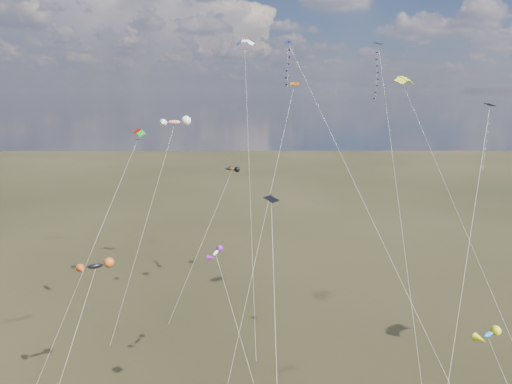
{
  "coord_description": "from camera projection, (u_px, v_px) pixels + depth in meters",
  "views": [
    {
      "loc": [
        -0.14,
        -26.46,
        28.81
      ],
      "look_at": [
        0.0,
        18.0,
        19.0
      ],
      "focal_mm": 32.0,
      "sensor_mm": 36.0,
      "label": 1
    }
  ],
  "objects": [
    {
      "name": "diamond_black_high",
      "position": [
        379.0,
        86.0,
        54.25
      ],
      "size": [
        1.42,
        23.33,
        34.61
      ],
      "color": "black",
      "rests_on": "ground"
    },
    {
      "name": "diamond_navy_tall",
      "position": [
        301.0,
        89.0,
        46.8
      ],
      "size": [
        14.75,
        25.26,
        34.07
      ],
      "color": "#0E1547",
      "rests_on": "ground"
    },
    {
      "name": "diamond_black_mid",
      "position": [
        274.0,
        294.0,
        30.67
      ],
      "size": [
        1.23,
        15.35,
        21.31
      ],
      "color": "black",
      "rests_on": "ground"
    },
    {
      "name": "diamond_navy_right",
      "position": [
        484.0,
        156.0,
        39.36
      ],
      "size": [
        12.63,
        21.97,
        27.82
      ],
      "color": "#10204A",
      "rests_on": "ground"
    },
    {
      "name": "diamond_orange_center",
      "position": [
        278.0,
        159.0,
        50.44
      ],
      "size": [
        8.04,
        15.34,
        29.85
      ],
      "color": "#D34800",
      "rests_on": "ground"
    },
    {
      "name": "parafoil_yellow",
      "position": [
        406.0,
        80.0,
        50.08
      ],
      "size": [
        10.34,
        19.32,
        30.84
      ],
      "color": "yellow",
      "rests_on": "ground"
    },
    {
      "name": "parafoil_blue_white",
      "position": [
        245.0,
        43.0,
        60.48
      ],
      "size": [
        2.77,
        19.8,
        35.96
      ],
      "color": "blue",
      "rests_on": "ground"
    },
    {
      "name": "parafoil_tricolor",
      "position": [
        137.0,
        133.0,
        51.27
      ],
      "size": [
        9.89,
        12.55,
        25.02
      ],
      "color": "yellow",
      "rests_on": "ground"
    },
    {
      "name": "novelty_black_orange",
      "position": [
        95.0,
        267.0,
        41.65
      ],
      "size": [
        4.26,
        10.45,
        13.75
      ],
      "color": "black",
      "rests_on": "ground"
    },
    {
      "name": "novelty_orange_black",
      "position": [
        232.0,
        170.0,
        65.11
      ],
      "size": [
        9.02,
        13.3,
        18.46
      ],
      "color": "#BE6D14",
      "rests_on": "ground"
    },
    {
      "name": "novelty_white_purple",
      "position": [
        216.0,
        254.0,
        44.22
      ],
      "size": [
        5.65,
        9.38,
        13.86
      ],
      "color": "white",
      "rests_on": "ground"
    },
    {
      "name": "novelty_redwhite_stripe",
      "position": [
        174.0,
        123.0,
        58.83
      ],
      "size": [
        8.17,
        12.92,
        25.7
      ],
      "color": "red",
      "rests_on": "ground"
    },
    {
      "name": "novelty_blue_yellow",
      "position": [
        489.0,
        336.0,
        33.23
      ],
      "size": [
        4.23,
        9.54,
        11.88
      ],
      "color": "blue",
      "rests_on": "ground"
    }
  ]
}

